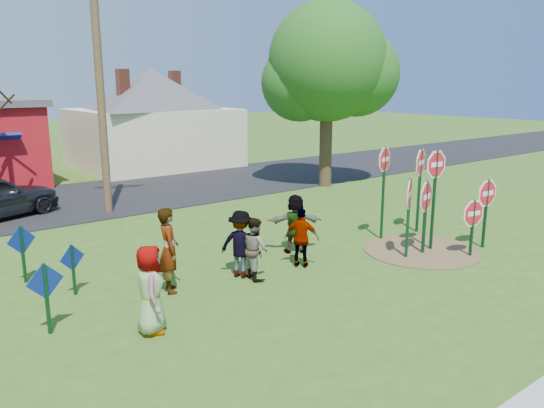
% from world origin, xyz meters
% --- Properties ---
extents(ground, '(120.00, 120.00, 0.00)m').
position_xyz_m(ground, '(0.00, 0.00, 0.00)').
color(ground, '#335518').
rests_on(ground, ground).
extents(road, '(120.00, 7.50, 0.04)m').
position_xyz_m(road, '(0.00, 11.50, 0.02)').
color(road, black).
rests_on(road, ground).
extents(dirt_patch, '(3.20, 3.20, 0.03)m').
position_xyz_m(dirt_patch, '(4.50, -1.00, 0.01)').
color(dirt_patch, brown).
rests_on(dirt_patch, ground).
extents(cream_house, '(9.40, 9.40, 6.50)m').
position_xyz_m(cream_house, '(5.50, 18.00, 2.92)').
color(cream_house, beige).
rests_on(cream_house, ground).
extents(stop_sign_a, '(1.13, 0.35, 2.20)m').
position_xyz_m(stop_sign_a, '(4.35, -1.15, 1.46)').
color(stop_sign_a, '#103D1C').
rests_on(stop_sign_a, ground).
extents(stop_sign_b, '(0.97, 0.29, 2.93)m').
position_xyz_m(stop_sign_b, '(4.49, 0.46, 2.14)').
color(stop_sign_b, '#103D1C').
rests_on(stop_sign_b, ground).
extents(stop_sign_c, '(1.05, 0.07, 2.96)m').
position_xyz_m(stop_sign_c, '(4.81, -1.08, 2.09)').
color(stop_sign_c, '#103D1C').
rests_on(stop_sign_c, ground).
extents(stop_sign_d, '(1.10, 0.42, 2.79)m').
position_xyz_m(stop_sign_d, '(6.03, 0.33, 1.99)').
color(stop_sign_d, '#103D1C').
rests_on(stop_sign_d, ground).
extents(stop_sign_e, '(1.00, 0.19, 1.71)m').
position_xyz_m(stop_sign_e, '(5.16, -2.10, 1.11)').
color(stop_sign_e, '#103D1C').
rests_on(stop_sign_e, ground).
extents(stop_sign_f, '(1.07, 0.09, 2.12)m').
position_xyz_m(stop_sign_f, '(6.17, -1.86, 1.46)').
color(stop_sign_f, '#103D1C').
rests_on(stop_sign_f, ground).
extents(stop_sign_g, '(0.98, 0.61, 2.33)m').
position_xyz_m(stop_sign_g, '(3.68, -1.11, 1.59)').
color(stop_sign_g, '#103D1C').
rests_on(stop_sign_g, ground).
extents(blue_diamond_b, '(0.71, 0.15, 1.40)m').
position_xyz_m(blue_diamond_b, '(-5.18, 0.17, 0.87)').
color(blue_diamond_b, '#103D1C').
rests_on(blue_diamond_b, ground).
extents(blue_diamond_c, '(0.59, 0.21, 1.17)m').
position_xyz_m(blue_diamond_c, '(-4.20, 1.77, 0.72)').
color(blue_diamond_c, '#103D1C').
rests_on(blue_diamond_c, ground).
extents(blue_diamond_d, '(0.68, 0.24, 1.39)m').
position_xyz_m(blue_diamond_d, '(-4.88, 3.25, 0.86)').
color(blue_diamond_d, '#103D1C').
rests_on(blue_diamond_d, ground).
extents(person_a, '(0.80, 0.97, 1.71)m').
position_xyz_m(person_a, '(-3.63, -0.95, 0.85)').
color(person_a, '#3E497C').
rests_on(person_a, ground).
extents(person_b, '(0.65, 0.81, 1.94)m').
position_xyz_m(person_b, '(-2.42, 0.67, 0.97)').
color(person_b, '#1F685A').
rests_on(person_b, ground).
extents(person_c, '(0.66, 0.80, 1.50)m').
position_xyz_m(person_c, '(-0.42, 0.15, 0.75)').
color(person_c, brown).
rests_on(person_c, ground).
extents(person_d, '(1.08, 1.23, 1.65)m').
position_xyz_m(person_d, '(-0.63, 0.45, 0.82)').
color(person_d, '#333339').
rests_on(person_d, ground).
extents(person_e, '(0.84, 0.94, 1.53)m').
position_xyz_m(person_e, '(0.99, 0.08, 0.76)').
color(person_e, '#45254F').
rests_on(person_e, ground).
extents(person_f, '(1.56, 1.20, 1.65)m').
position_xyz_m(person_f, '(1.64, 1.10, 0.83)').
color(person_f, '#1B4D21').
rests_on(person_f, ground).
extents(utility_pole, '(2.11, 0.89, 9.04)m').
position_xyz_m(utility_pole, '(-0.76, 8.69, 4.76)').
color(utility_pole, '#4C3823').
rests_on(utility_pole, ground).
extents(leafy_tree, '(5.71, 5.21, 8.12)m').
position_xyz_m(leafy_tree, '(9.16, 7.72, 5.23)').
color(leafy_tree, '#382819').
rests_on(leafy_tree, ground).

